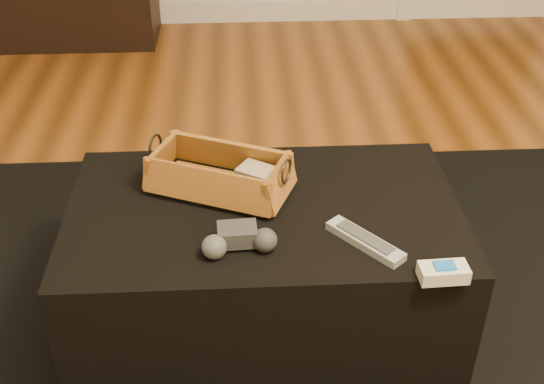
{
  "coord_description": "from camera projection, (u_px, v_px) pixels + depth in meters",
  "views": [
    {
      "loc": [
        -0.15,
        -1.22,
        1.43
      ],
      "look_at": [
        -0.08,
        0.17,
        0.49
      ],
      "focal_mm": 45.0,
      "sensor_mm": 36.0,
      "label": 1
    }
  ],
  "objects": [
    {
      "name": "ottoman",
      "position": [
        264.0,
        271.0,
        1.85
      ],
      "size": [
        1.0,
        0.6,
        0.42
      ],
      "primitive_type": "cube",
      "color": "black",
      "rests_on": "area_rug"
    },
    {
      "name": "wicker_basket",
      "position": [
        220.0,
        175.0,
        1.77
      ],
      "size": [
        0.41,
        0.32,
        0.13
      ],
      "color": "#AF6C27",
      "rests_on": "ottoman"
    },
    {
      "name": "cream_gadget",
      "position": [
        443.0,
        272.0,
        1.49
      ],
      "size": [
        0.11,
        0.06,
        0.04
      ],
      "color": "beige",
      "rests_on": "ottoman"
    },
    {
      "name": "cloth_bundle",
      "position": [
        258.0,
        178.0,
        1.77
      ],
      "size": [
        0.12,
        0.11,
        0.06
      ],
      "primitive_type": "cube",
      "rotation": [
        0.0,
        0.0,
        -0.58
      ],
      "color": "tan",
      "rests_on": "wicker_basket"
    },
    {
      "name": "silver_remote",
      "position": [
        365.0,
        241.0,
        1.6
      ],
      "size": [
        0.17,
        0.19,
        0.02
      ],
      "color": "#AAADB2",
      "rests_on": "ottoman"
    },
    {
      "name": "tv_remote",
      "position": [
        211.0,
        183.0,
        1.78
      ],
      "size": [
        0.2,
        0.1,
        0.02
      ],
      "primitive_type": "cube",
      "rotation": [
        0.0,
        0.0,
        -0.3
      ],
      "color": "black",
      "rests_on": "wicker_basket"
    },
    {
      "name": "floor",
      "position": [
        304.0,
        380.0,
        1.82
      ],
      "size": [
        5.0,
        5.5,
        0.01
      ],
      "primitive_type": "cube",
      "color": "brown",
      "rests_on": "ground"
    },
    {
      "name": "baseboard",
      "position": [
        262.0,
        11.0,
        4.05
      ],
      "size": [
        5.0,
        0.04,
        0.12
      ],
      "primitive_type": "cube",
      "color": "white",
      "rests_on": "floor"
    },
    {
      "name": "game_controller",
      "position": [
        239.0,
        240.0,
        1.57
      ],
      "size": [
        0.18,
        0.11,
        0.06
      ],
      "color": "#2E2F31",
      "rests_on": "ottoman"
    },
    {
      "name": "area_rug",
      "position": [
        266.0,
        340.0,
        1.93
      ],
      "size": [
        2.6,
        2.0,
        0.01
      ],
      "primitive_type": "cube",
      "color": "black",
      "rests_on": "floor"
    }
  ]
}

